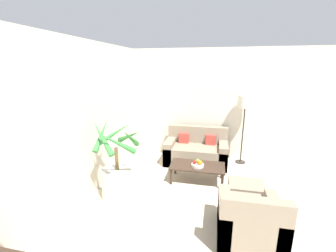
% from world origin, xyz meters
% --- Properties ---
extents(wall_back, '(8.08, 0.06, 2.70)m').
position_xyz_m(wall_back, '(0.00, 6.53, 1.35)').
color(wall_back, beige).
rests_on(wall_back, ground_plane).
extents(wall_left, '(0.06, 8.10, 2.70)m').
position_xyz_m(wall_left, '(-3.27, 3.25, 1.35)').
color(wall_left, beige).
rests_on(wall_left, ground_plane).
extents(potted_palm, '(0.89, 0.90, 1.43)m').
position_xyz_m(potted_palm, '(-2.73, 4.20, 0.43)').
color(potted_palm, beige).
rests_on(potted_palm, ground_plane).
extents(sofa_loveseat, '(1.46, 0.79, 0.85)m').
position_xyz_m(sofa_loveseat, '(-1.53, 6.01, 0.29)').
color(sofa_loveseat, gray).
rests_on(sofa_loveseat, ground_plane).
extents(floor_lamp, '(0.35, 0.35, 1.63)m').
position_xyz_m(floor_lamp, '(-0.47, 6.24, 1.41)').
color(floor_lamp, '#2D2823').
rests_on(floor_lamp, ground_plane).
extents(coffee_table, '(1.08, 0.56, 0.35)m').
position_xyz_m(coffee_table, '(-1.42, 5.09, 0.31)').
color(coffee_table, '#38281E').
rests_on(coffee_table, ground_plane).
extents(fruit_bowl, '(0.25, 0.25, 0.06)m').
position_xyz_m(fruit_bowl, '(-1.42, 5.03, 0.38)').
color(fruit_bowl, beige).
rests_on(fruit_bowl, coffee_table).
extents(apple_red, '(0.07, 0.07, 0.07)m').
position_xyz_m(apple_red, '(-1.48, 5.02, 0.44)').
color(apple_red, red).
rests_on(apple_red, fruit_bowl).
extents(apple_green, '(0.08, 0.08, 0.08)m').
position_xyz_m(apple_green, '(-1.42, 5.09, 0.44)').
color(apple_green, olive).
rests_on(apple_green, fruit_bowl).
extents(orange_fruit, '(0.09, 0.09, 0.09)m').
position_xyz_m(orange_fruit, '(-1.36, 5.01, 0.45)').
color(orange_fruit, orange).
rests_on(orange_fruit, fruit_bowl).
extents(armchair, '(0.81, 0.86, 0.80)m').
position_xyz_m(armchair, '(-0.61, 3.64, 0.27)').
color(armchair, gray).
rests_on(armchair, ground_plane).
extents(ottoman, '(0.58, 0.47, 0.39)m').
position_xyz_m(ottoman, '(-0.55, 4.48, 0.19)').
color(ottoman, gray).
rests_on(ottoman, ground_plane).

